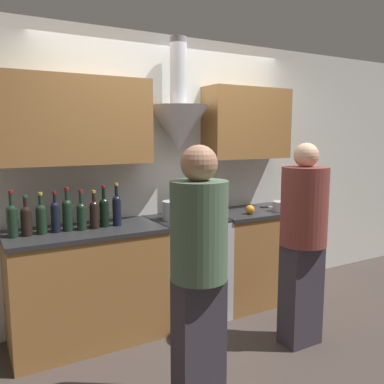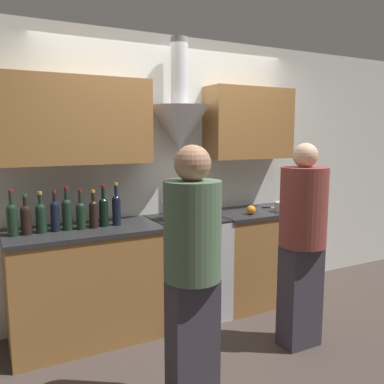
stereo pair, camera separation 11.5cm
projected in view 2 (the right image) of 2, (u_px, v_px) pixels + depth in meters
The scene contains 21 objects.
ground_plane at pixel (204, 329), 3.55m from camera, with size 12.00×12.00×0.00m, color #423833.
wall_back at pixel (169, 159), 3.85m from camera, with size 8.40×0.55×2.60m.
counter_left at pixel (87, 284), 3.35m from camera, with size 1.24×0.62×0.94m.
counter_right at pixel (255, 256), 4.13m from camera, with size 0.93×0.62×0.94m.
stove_range at pixel (187, 267), 3.77m from camera, with size 0.64×0.60×0.94m.
wine_bottle_0 at pixel (12, 218), 3.02m from camera, with size 0.08×0.08×0.35m.
wine_bottle_1 at pixel (26, 218), 3.07m from camera, with size 0.08×0.08×0.31m.
wine_bottle_2 at pixel (41, 216), 3.12m from camera, with size 0.08×0.08×0.32m.
wine_bottle_3 at pixel (55, 214), 3.17m from camera, with size 0.07×0.07×0.32m.
wine_bottle_4 at pixel (67, 212), 3.21m from camera, with size 0.08×0.08×0.35m.
wine_bottle_5 at pixel (81, 214), 3.24m from camera, with size 0.07×0.07×0.32m.
wine_bottle_6 at pixel (94, 212), 3.29m from camera, with size 0.07×0.07×0.31m.
wine_bottle_7 at pixel (104, 210), 3.35m from camera, with size 0.08×0.08×0.35m.
wine_bottle_8 at pixel (116, 208), 3.39m from camera, with size 0.07×0.07×0.36m.
stock_pot at pixel (174, 210), 3.61m from camera, with size 0.20×0.20×0.17m.
mixing_bowl at pixel (203, 213), 3.74m from camera, with size 0.27×0.27×0.07m.
orange_fruit at pixel (251, 210), 3.85m from camera, with size 0.09×0.09×0.09m.
saucepan at pixel (283, 207), 3.98m from camera, with size 0.16×0.16×0.10m.
chefs_knife at pixel (273, 207), 4.21m from camera, with size 0.22×0.12×0.01m.
person_foreground_left at pixel (192, 267), 2.44m from camera, with size 0.35×0.35×1.63m.
person_foreground_right at pixel (302, 237), 3.18m from camera, with size 0.37×0.37×1.63m.
Camera 2 is at (-1.65, -2.91, 1.69)m, focal length 38.00 mm.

